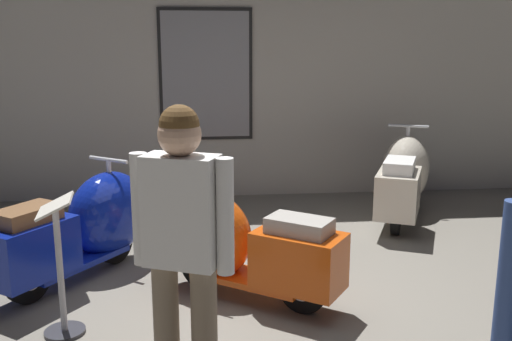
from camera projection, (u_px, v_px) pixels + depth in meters
ground_plane at (276, 306)px, 4.41m from camera, size 60.00×60.00×0.00m
showroom_back_wall at (232, 69)px, 7.29m from camera, size 18.00×0.63×3.28m
scooter_0 at (87, 225)px, 4.91m from camera, size 1.31×1.57×0.98m
scooter_1 at (233, 243)px, 4.51m from camera, size 1.53×1.26×0.95m
scooter_2 at (403, 177)px, 6.57m from camera, size 1.14×1.73×1.03m
visitor_1 at (183, 239)px, 3.01m from camera, size 0.53×0.37×1.68m
info_stanchion at (61, 279)px, 3.91m from camera, size 0.28×0.35×0.98m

